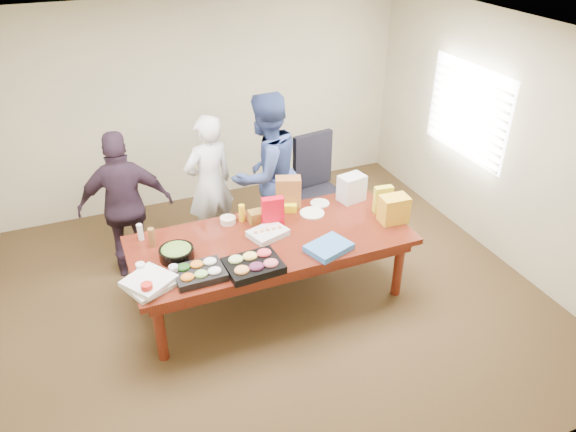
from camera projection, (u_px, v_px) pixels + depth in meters
name	position (u px, v px, depth m)	size (l,w,h in m)	color
floor	(272.00, 297.00, 5.86)	(5.50, 5.00, 0.02)	#47301E
ceiling	(267.00, 37.00, 4.47)	(5.50, 5.00, 0.02)	white
wall_back	(203.00, 103.00, 7.15)	(5.50, 0.04, 2.70)	beige
wall_front	(422.00, 369.00, 3.18)	(5.50, 0.04, 2.70)	beige
wall_right	(502.00, 141.00, 6.06)	(0.04, 5.00, 2.70)	beige
window_panel	(467.00, 111.00, 6.45)	(0.03, 1.40, 1.10)	white
window_blinds	(464.00, 112.00, 6.44)	(0.04, 1.36, 1.00)	beige
conference_table	(272.00, 268.00, 5.66)	(2.80, 1.20, 0.75)	#4C1C0F
office_chair	(320.00, 193.00, 6.57)	(0.63, 0.63, 1.23)	black
person_center	(210.00, 184.00, 6.29)	(0.61, 0.40, 1.67)	white
person_right	(266.00, 174.00, 6.25)	(0.93, 0.72, 1.91)	navy
person_left	(126.00, 206.00, 5.84)	(0.99, 0.41, 1.69)	#2B1C29
veggie_tray	(199.00, 273.00, 4.91)	(0.45, 0.35, 0.07)	black
fruit_tray	(253.00, 266.00, 5.00)	(0.50, 0.39, 0.08)	black
sheet_cake	(268.00, 233.00, 5.49)	(0.36, 0.27, 0.06)	silver
salad_bowl	(177.00, 253.00, 5.14)	(0.33, 0.33, 0.11)	black
chip_bag_blue	(329.00, 247.00, 5.27)	(0.41, 0.31, 0.06)	#3571BE
chip_bag_red	(273.00, 212.00, 5.59)	(0.22, 0.09, 0.33)	red
chip_bag_yellow	(383.00, 199.00, 5.85)	(0.20, 0.08, 0.30)	yellow
chip_bag_orange	(274.00, 210.00, 5.70)	(0.16, 0.07, 0.26)	orange
mayo_jar	(273.00, 214.00, 5.74)	(0.08, 0.08, 0.13)	white
mustard_bottle	(242.00, 213.00, 5.71)	(0.07, 0.07, 0.19)	yellow
dressing_bottle	(152.00, 237.00, 5.30)	(0.06, 0.06, 0.20)	brown
ranch_bottle	(140.00, 232.00, 5.40)	(0.06, 0.06, 0.17)	silver
banana_bunch	(284.00, 206.00, 5.93)	(0.27, 0.16, 0.09)	yellow
bread_loaf	(264.00, 215.00, 5.73)	(0.32, 0.14, 0.13)	brown
kraft_bag	(288.00, 193.00, 5.92)	(0.27, 0.16, 0.35)	#92582A
red_cup	(147.00, 290.00, 4.65)	(0.10, 0.10, 0.13)	red
clear_cup_a	(174.00, 271.00, 4.90)	(0.08, 0.08, 0.12)	silver
clear_cup_b	(141.00, 269.00, 4.93)	(0.08, 0.08, 0.12)	silver
pizza_box_lower	(148.00, 284.00, 4.79)	(0.37, 0.37, 0.04)	silver
pizza_box_upper	(149.00, 281.00, 4.77)	(0.37, 0.37, 0.04)	silver
plate_a	(312.00, 213.00, 5.88)	(0.27, 0.27, 0.02)	white
plate_b	(320.00, 203.00, 6.07)	(0.21, 0.21, 0.01)	#EBEACC
dip_bowl_a	(272.00, 217.00, 5.76)	(0.14, 0.14, 0.05)	silver
dip_bowl_b	(228.00, 220.00, 5.70)	(0.16, 0.16, 0.07)	beige
grocery_bag_white	(352.00, 188.00, 6.07)	(0.28, 0.20, 0.30)	silver
grocery_bag_yellow	(394.00, 209.00, 5.68)	(0.29, 0.20, 0.29)	yellow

